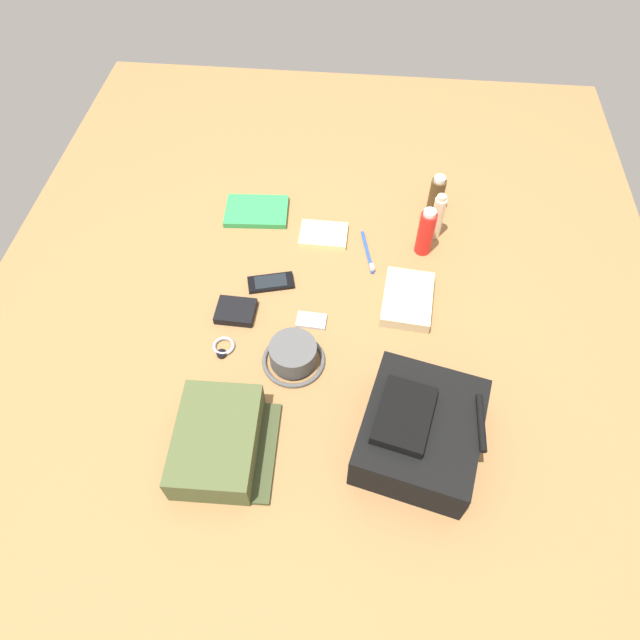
# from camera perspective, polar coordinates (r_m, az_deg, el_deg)

# --- Properties ---
(ground_plane) EXTENTS (2.64, 2.02, 0.02)m
(ground_plane) POSITION_cam_1_polar(r_m,az_deg,el_deg) (1.59, 0.00, -1.10)
(ground_plane) COLOR olive
(ground_plane) RESTS_ON ground
(backpack) EXTENTS (0.36, 0.33, 0.15)m
(backpack) POSITION_cam_1_polar(r_m,az_deg,el_deg) (1.37, 10.08, -11.04)
(backpack) COLOR black
(backpack) RESTS_ON ground_plane
(toiletry_pouch) EXTENTS (0.27, 0.24, 0.09)m
(toiletry_pouch) POSITION_cam_1_polar(r_m,az_deg,el_deg) (1.39, -10.25, -12.04)
(toiletry_pouch) COLOR #47512D
(toiletry_pouch) RESTS_ON ground_plane
(bucket_hat) EXTENTS (0.17, 0.17, 0.07)m
(bucket_hat) POSITION_cam_1_polar(r_m,az_deg,el_deg) (1.50, -2.73, -3.60)
(bucket_hat) COLOR #4D4D4D
(bucket_hat) RESTS_ON ground_plane
(cologne_bottle) EXTENTS (0.05, 0.05, 0.14)m
(cologne_bottle) POSITION_cam_1_polar(r_m,az_deg,el_deg) (1.89, 11.76, 12.34)
(cologne_bottle) COLOR #473319
(cologne_bottle) RESTS_ON ground_plane
(lotion_bottle) EXTENTS (0.04, 0.04, 0.16)m
(lotion_bottle) POSITION_cam_1_polar(r_m,az_deg,el_deg) (1.80, 11.86, 10.23)
(lotion_bottle) COLOR beige
(lotion_bottle) RESTS_ON ground_plane
(sunscreen_spray) EXTENTS (0.05, 0.05, 0.17)m
(sunscreen_spray) POSITION_cam_1_polar(r_m,az_deg,el_deg) (1.75, 10.71, 8.78)
(sunscreen_spray) COLOR red
(sunscreen_spray) RESTS_ON ground_plane
(paperback_novel) EXTENTS (0.16, 0.21, 0.02)m
(paperback_novel) POSITION_cam_1_polar(r_m,az_deg,el_deg) (1.90, -6.47, 10.92)
(paperback_novel) COLOR #2D934C
(paperback_novel) RESTS_ON ground_plane
(cell_phone) EXTENTS (0.09, 0.15, 0.01)m
(cell_phone) POSITION_cam_1_polar(r_m,az_deg,el_deg) (1.68, -5.02, 3.82)
(cell_phone) COLOR black
(cell_phone) RESTS_ON ground_plane
(media_player) EXTENTS (0.06, 0.09, 0.01)m
(media_player) POSITION_cam_1_polar(r_m,az_deg,el_deg) (1.59, -0.90, -0.05)
(media_player) COLOR #B7B7BC
(media_player) RESTS_ON ground_plane
(wristwatch) EXTENTS (0.07, 0.06, 0.01)m
(wristwatch) POSITION_cam_1_polar(r_m,az_deg,el_deg) (1.56, -9.81, -2.72)
(wristwatch) COLOR #99999E
(wristwatch) RESTS_ON ground_plane
(toothbrush) EXTENTS (0.17, 0.05, 0.02)m
(toothbrush) POSITION_cam_1_polar(r_m,az_deg,el_deg) (1.76, 4.91, 6.70)
(toothbrush) COLOR blue
(toothbrush) RESTS_ON ground_plane
(wallet) EXTENTS (0.09, 0.11, 0.02)m
(wallet) POSITION_cam_1_polar(r_m,az_deg,el_deg) (1.62, -8.57, 0.89)
(wallet) COLOR black
(wallet) RESTS_ON ground_plane
(notepad) EXTENTS (0.11, 0.15, 0.02)m
(notepad) POSITION_cam_1_polar(r_m,az_deg,el_deg) (1.81, 0.37, 8.69)
(notepad) COLOR beige
(notepad) RESTS_ON ground_plane
(folded_towel) EXTENTS (0.21, 0.16, 0.04)m
(folded_towel) POSITION_cam_1_polar(r_m,az_deg,el_deg) (1.64, 8.90, 2.11)
(folded_towel) COLOR #C6B289
(folded_towel) RESTS_ON ground_plane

